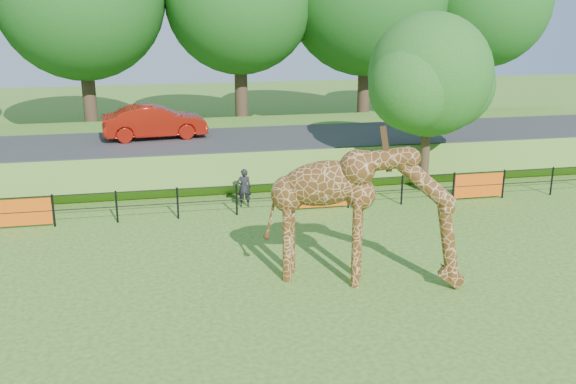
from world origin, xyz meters
name	(u,v)px	position (x,y,z in m)	size (l,w,h in m)	color
ground	(280,325)	(0.00, 0.00, 0.00)	(90.00, 90.00, 0.00)	#326419
giraffe	(364,215)	(2.57, 1.91, 1.85)	(5.18, 0.95, 3.70)	#533011
perimeter_fence	(237,200)	(0.00, 8.00, 0.55)	(28.07, 0.10, 1.10)	black
embankment	(216,149)	(0.00, 15.50, 0.65)	(40.00, 9.00, 1.30)	#326419
road	(219,141)	(0.00, 14.00, 1.36)	(40.00, 5.00, 0.12)	#29292B
car_red	(155,122)	(-2.65, 14.74, 2.14)	(1.52, 4.36, 1.44)	#A3170B
visitor	(244,188)	(0.38, 8.89, 0.70)	(0.51, 0.33, 1.40)	black
tree_east	(432,79)	(7.60, 9.63, 4.28)	(5.40, 4.71, 6.76)	#332717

